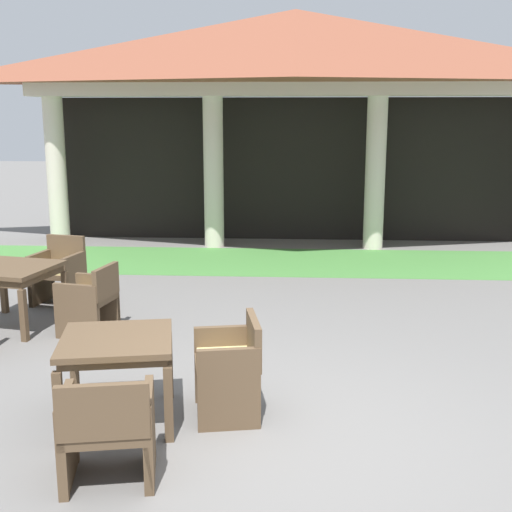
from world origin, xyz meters
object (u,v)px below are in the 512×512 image
patio_chair_mid_left_east (90,300)px  patio_chair_mid_left_north (59,273)px  patio_table_near_foreground (117,349)px  patio_chair_near_foreground_south (108,428)px  patio_chair_near_foreground_east (230,367)px  patio_table_mid_left (11,274)px

patio_chair_mid_left_east → patio_chair_mid_left_north: size_ratio=0.92×
patio_table_near_foreground → patio_chair_near_foreground_south: 0.96m
patio_chair_near_foreground_south → patio_chair_mid_left_east: bearing=98.7°
patio_chair_mid_left_east → patio_chair_near_foreground_south: bearing=-149.1°
patio_table_near_foreground → patio_chair_near_foreground_south: patio_chair_near_foreground_south is taller
patio_table_near_foreground → patio_chair_near_foreground_east: 0.95m
patio_chair_mid_left_north → patio_chair_near_foreground_east: bearing=140.7°
patio_table_mid_left → patio_chair_near_foreground_south: bearing=-57.6°
patio_table_mid_left → patio_chair_mid_left_north: patio_chair_mid_left_north is taller
patio_chair_near_foreground_east → patio_chair_mid_left_north: patio_chair_mid_left_north is taller
patio_table_near_foreground → patio_chair_near_foreground_east: patio_chair_near_foreground_east is taller
patio_chair_near_foreground_east → patio_chair_near_foreground_south: 1.32m
patio_chair_near_foreground_south → patio_table_mid_left: bearing=111.7°
patio_chair_near_foreground_south → patio_chair_mid_left_north: patio_chair_mid_left_north is taller
patio_chair_near_foreground_south → patio_chair_mid_left_north: size_ratio=0.91×
patio_table_mid_left → patio_chair_mid_left_north: size_ratio=1.27×
patio_table_mid_left → patio_chair_mid_left_east: bearing=-11.5°
patio_table_mid_left → patio_chair_mid_left_east: size_ratio=1.39×
patio_chair_near_foreground_south → patio_chair_mid_left_north: 4.71m
patio_table_near_foreground → patio_chair_near_foreground_south: (0.17, -0.91, -0.24)m
patio_chair_mid_left_east → patio_chair_mid_left_north: patio_chair_mid_left_north is taller
patio_table_mid_left → patio_chair_mid_left_east: (1.01, -0.21, -0.24)m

